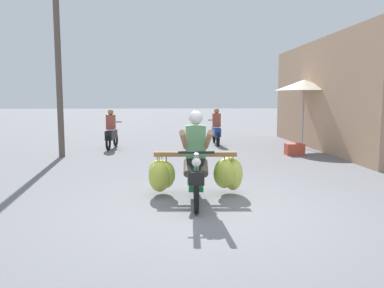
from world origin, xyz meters
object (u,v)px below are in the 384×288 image
at_px(produce_crate, 294,149).
at_px(market_umbrella_near_shop, 304,85).
at_px(utility_pole, 58,47).
at_px(motorbike_main_loaded, 197,170).
at_px(motorbike_distant_ahead_right, 216,130).
at_px(motorbike_distant_ahead_left, 111,133).

bearing_deg(produce_crate, market_umbrella_near_shop, 63.20).
bearing_deg(utility_pole, motorbike_main_loaded, -53.25).
distance_m(motorbike_distant_ahead_right, market_umbrella_near_shop, 3.60).
xyz_separation_m(motorbike_distant_ahead_left, utility_pole, (-1.25, -1.77, 2.73)).
relative_size(produce_crate, utility_pole, 0.08).
height_order(market_umbrella_near_shop, utility_pole, utility_pole).
xyz_separation_m(motorbike_distant_ahead_right, utility_pole, (-5.10, -2.74, 2.73)).
height_order(motorbike_distant_ahead_right, utility_pole, utility_pole).
xyz_separation_m(motorbike_main_loaded, motorbike_distant_ahead_left, (-2.51, 6.81, 0.07)).
height_order(produce_crate, utility_pole, utility_pole).
distance_m(motorbike_distant_ahead_left, utility_pole, 3.49).
bearing_deg(motorbike_distant_ahead_right, market_umbrella_near_shop, -20.40).
height_order(motorbike_main_loaded, produce_crate, motorbike_main_loaded).
xyz_separation_m(motorbike_main_loaded, market_umbrella_near_shop, (4.33, 6.66, 1.75)).
bearing_deg(motorbike_main_loaded, motorbike_distant_ahead_right, 80.19).
relative_size(motorbike_distant_ahead_left, motorbike_distant_ahead_right, 1.00).
distance_m(motorbike_distant_ahead_right, produce_crate, 3.54).
relative_size(motorbike_distant_ahead_left, utility_pole, 0.25).
relative_size(motorbike_main_loaded, utility_pole, 0.28).
distance_m(motorbike_distant_ahead_right, utility_pole, 6.41).
height_order(motorbike_main_loaded, motorbike_distant_ahead_right, motorbike_main_loaded).
xyz_separation_m(produce_crate, utility_pole, (-7.25, 0.05, 3.12)).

